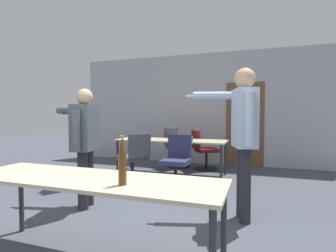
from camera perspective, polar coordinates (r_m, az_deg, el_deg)
back_wall at (r=6.88m, az=7.43°, el=3.67°), size 6.72×0.12×2.83m
conference_table_near at (r=2.35m, az=-16.61°, el=-12.22°), size 2.27×0.67×0.73m
conference_table_far at (r=5.54m, az=0.61°, el=-3.60°), size 2.32×0.75×0.73m
person_right_polo at (r=3.72m, az=-17.76°, el=-2.24°), size 0.85×0.64×1.61m
person_center_tall at (r=3.21m, az=16.00°, el=-0.41°), size 0.90×0.59×1.81m
person_left_plaid at (r=4.98m, az=-17.96°, el=-1.17°), size 0.87×0.66×1.60m
office_chair_far_left at (r=6.30m, az=1.84°, el=-4.93°), size 0.66×0.68×0.95m
office_chair_mid_tucked at (r=4.88m, az=-7.33°, el=-7.37°), size 0.68×0.66×0.92m
office_chair_near_pushed at (r=4.68m, az=1.93°, el=-7.95°), size 0.52×0.55×0.90m
office_chair_side_rolled at (r=6.10m, az=7.69°, el=-5.49°), size 0.68×0.66×0.91m
beer_bottle at (r=2.01m, az=-9.91°, el=-7.65°), size 0.06×0.06×0.37m
drink_cup at (r=5.27m, az=5.09°, el=-2.73°), size 0.07×0.07×0.10m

